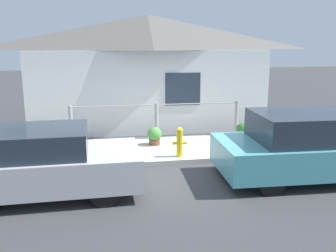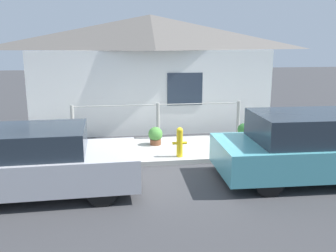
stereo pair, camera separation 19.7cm
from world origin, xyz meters
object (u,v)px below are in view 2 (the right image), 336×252
at_px(fire_hydrant, 180,141).
at_px(potted_plant_corner, 244,132).
at_px(potted_plant_by_fence, 59,140).
at_px(car_right, 312,147).
at_px(car_left, 38,162).
at_px(potted_plant_near_hydrant, 155,136).

bearing_deg(fire_hydrant, potted_plant_corner, 29.84).
relative_size(fire_hydrant, potted_plant_by_fence, 1.69).
bearing_deg(car_right, fire_hydrant, 150.63).
relative_size(car_left, car_right, 0.90).
bearing_deg(car_left, potted_plant_corner, 27.12).
bearing_deg(car_left, potted_plant_near_hydrant, 45.34).
bearing_deg(car_right, potted_plant_near_hydrant, 140.11).
distance_m(car_left, potted_plant_corner, 5.78).
relative_size(fire_hydrant, potted_plant_near_hydrant, 1.49).
bearing_deg(potted_plant_corner, car_left, -151.70).
bearing_deg(potted_plant_corner, potted_plant_near_hydrant, -179.41).
bearing_deg(fire_hydrant, potted_plant_by_fence, 159.19).
xyz_separation_m(car_right, fire_hydrant, (-2.57, 1.56, -0.20)).
distance_m(fire_hydrant, potted_plant_near_hydrant, 1.25).
distance_m(car_left, car_right, 5.61).
distance_m(potted_plant_near_hydrant, potted_plant_by_fence, 2.55).
height_order(car_right, potted_plant_corner, car_right).
xyz_separation_m(fire_hydrant, potted_plant_near_hydrant, (-0.46, 1.15, -0.13)).
relative_size(car_left, potted_plant_by_fence, 8.60).
bearing_deg(potted_plant_corner, potted_plant_by_fence, -179.65).
bearing_deg(car_right, car_left, -178.09).
relative_size(fire_hydrant, potted_plant_corner, 1.46).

